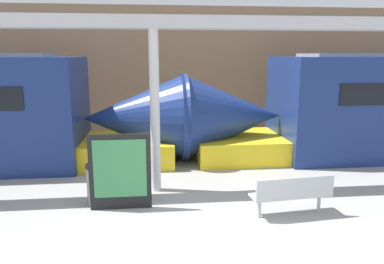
% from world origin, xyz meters
% --- Properties ---
extents(ground_plane, '(60.00, 60.00, 0.00)m').
position_xyz_m(ground_plane, '(0.00, 0.00, 0.00)').
color(ground_plane, '#9E9B96').
extents(station_wall, '(56.00, 0.20, 5.00)m').
position_xyz_m(station_wall, '(0.00, 9.66, 2.50)').
color(station_wall, '#937051').
rests_on(station_wall, ground_plane).
extents(bench_near, '(1.66, 0.61, 0.84)m').
position_xyz_m(bench_near, '(1.83, 1.50, 0.50)').
color(bench_near, '#ADB2B7').
rests_on(bench_near, ground_plane).
extents(trash_bin, '(0.52, 0.52, 0.91)m').
position_xyz_m(trash_bin, '(-2.05, 2.51, 0.46)').
color(trash_bin, '#4C4F54').
rests_on(trash_bin, ground_plane).
extents(poster_board, '(1.26, 0.07, 1.60)m').
position_xyz_m(poster_board, '(-1.57, 2.25, 0.81)').
color(poster_board, black).
rests_on(poster_board, ground_plane).
extents(support_column_near, '(0.22, 0.22, 3.72)m').
position_xyz_m(support_column_near, '(-0.83, 3.29, 1.86)').
color(support_column_near, silver).
rests_on(support_column_near, ground_plane).
extents(canopy_beam, '(28.00, 0.60, 0.28)m').
position_xyz_m(canopy_beam, '(-0.83, 3.29, 3.86)').
color(canopy_beam, '#B7B7BC').
rests_on(canopy_beam, support_column_near).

